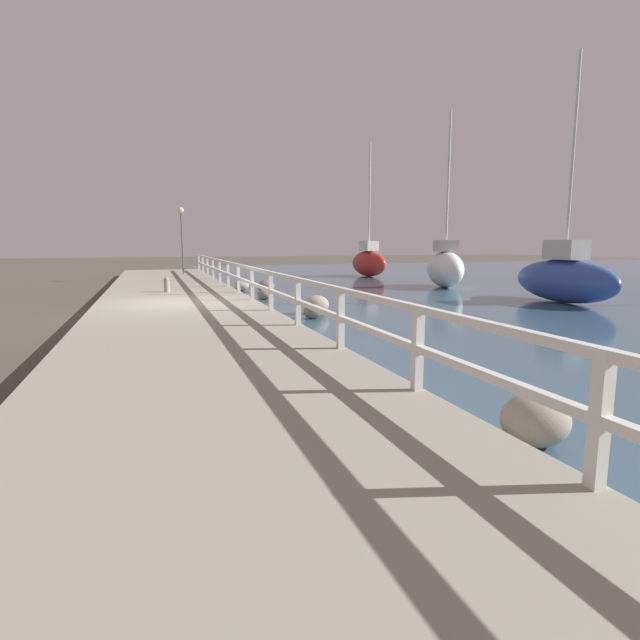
% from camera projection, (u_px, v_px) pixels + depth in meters
% --- Properties ---
extents(ground_plane, '(120.00, 120.00, 0.00)m').
position_uv_depth(ground_plane, '(179.00, 315.00, 13.50)').
color(ground_plane, '#4C473D').
extents(dock_walkway, '(4.25, 36.00, 0.33)m').
position_uv_depth(dock_walkway, '(178.00, 309.00, 13.48)').
color(dock_walkway, gray).
rests_on(dock_walkway, ground).
extents(railing, '(0.10, 32.50, 0.93)m').
position_uv_depth(railing, '(252.00, 278.00, 14.00)').
color(railing, silver).
rests_on(railing, dock_walkway).
extents(boulder_near_dock, '(0.66, 0.60, 0.50)m').
position_uv_depth(boulder_near_dock, '(266.00, 286.00, 19.44)').
color(boulder_near_dock, '#666056').
rests_on(boulder_near_dock, ground).
extents(boulder_water_edge, '(0.48, 0.43, 0.36)m').
position_uv_depth(boulder_water_edge, '(264.00, 294.00, 17.16)').
color(boulder_water_edge, '#666056').
rests_on(boulder_water_edge, ground).
extents(boulder_upstream, '(0.62, 0.56, 0.46)m').
position_uv_depth(boulder_upstream, '(241.00, 285.00, 20.23)').
color(boulder_upstream, gray).
rests_on(boulder_upstream, ground).
extents(boulder_far_strip, '(0.69, 0.62, 0.52)m').
position_uv_depth(boulder_far_strip, '(316.00, 305.00, 13.58)').
color(boulder_far_strip, gray).
rests_on(boulder_far_strip, ground).
extents(boulder_mid_strip, '(0.51, 0.46, 0.38)m').
position_uv_depth(boulder_mid_strip, '(313.00, 311.00, 12.75)').
color(boulder_mid_strip, '#666056').
rests_on(boulder_mid_strip, ground).
extents(boulder_downstream, '(0.66, 0.60, 0.50)m').
position_uv_depth(boulder_downstream, '(535.00, 420.00, 4.73)').
color(boulder_downstream, gray).
rests_on(boulder_downstream, ground).
extents(mooring_bollard, '(0.19, 0.19, 0.49)m').
position_uv_depth(mooring_bollard, '(167.00, 284.00, 16.38)').
color(mooring_bollard, gray).
rests_on(mooring_bollard, dock_walkway).
extents(dock_lamp, '(0.28, 0.28, 3.39)m').
position_uv_depth(dock_lamp, '(181.00, 224.00, 25.37)').
color(dock_lamp, '#514C47').
rests_on(dock_lamp, dock_walkway).
extents(sailboat_white, '(2.23, 3.72, 7.45)m').
position_uv_depth(sailboat_white, '(445.00, 268.00, 21.78)').
color(sailboat_white, white).
rests_on(sailboat_white, water_surface).
extents(sailboat_red, '(1.34, 3.63, 7.54)m').
position_uv_depth(sailboat_red, '(369.00, 262.00, 28.97)').
color(sailboat_red, red).
rests_on(sailboat_red, water_surface).
extents(sailboat_blue, '(1.33, 4.46, 7.74)m').
position_uv_depth(sailboat_blue, '(564.00, 278.00, 16.16)').
color(sailboat_blue, '#2D4C9E').
rests_on(sailboat_blue, water_surface).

